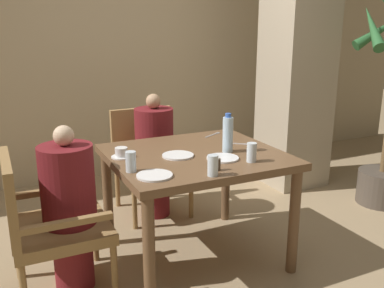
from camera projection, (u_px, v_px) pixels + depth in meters
The scene contains 20 objects.
ground_plane at pixel (195, 256), 3.05m from camera, with size 16.00×16.00×0.00m, color #9E8460.
wall_back at pixel (111, 44), 4.41m from camera, with size 8.00×0.06×2.80m.
pillar_stone at pixel (297, 51), 4.17m from camera, with size 0.56×0.56×2.70m.
dining_table at pixel (195, 168), 2.87m from camera, with size 1.11×1.01×0.77m.
chair_left_side at pixel (45, 220), 2.51m from camera, with size 0.56×0.56×0.88m.
diner_in_left_chair at pixel (70, 208), 2.56m from camera, with size 0.32×0.32×1.04m.
chair_far_side at pixel (149, 157), 3.73m from camera, with size 0.56×0.56×0.88m.
diner_in_far_chair at pixel (155, 155), 3.59m from camera, with size 0.32×0.32×1.05m.
plate_main_left at pixel (178, 155), 2.77m from camera, with size 0.20×0.20×0.01m.
plate_main_right at pixel (223, 158), 2.71m from camera, with size 0.20×0.20×0.01m.
plate_dessert_center at pixel (155, 175), 2.40m from camera, with size 0.20×0.20×0.01m.
teacup_with_saucer at pixel (121, 153), 2.74m from camera, with size 0.13×0.13×0.07m.
water_bottle at pixel (228, 134), 2.84m from camera, with size 0.07×0.07×0.26m.
glass_tall_near at pixel (213, 165), 2.40m from camera, with size 0.06×0.06×0.12m.
glass_tall_mid at pixel (131, 162), 2.47m from camera, with size 0.06×0.06×0.12m.
glass_tall_far at pixel (252, 152), 2.65m from camera, with size 0.06×0.06×0.12m.
salt_shaker at pixel (212, 165), 2.48m from camera, with size 0.03×0.03×0.07m.
pepper_shaker at pixel (218, 164), 2.50m from camera, with size 0.03×0.03×0.07m.
fork_beside_plate at pixel (214, 134), 3.32m from camera, with size 0.17×0.10×0.00m.
knife_beside_plate at pixel (240, 144), 3.06m from camera, with size 0.16×0.13×0.00m.
Camera 1 is at (-1.19, -2.45, 1.59)m, focal length 40.00 mm.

